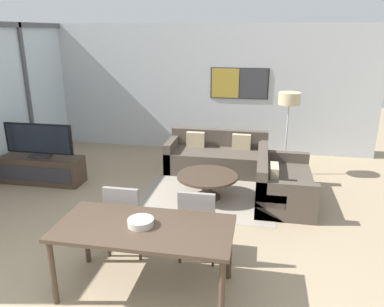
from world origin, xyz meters
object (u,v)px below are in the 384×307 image
object	(u,v)px
sofa_side	(279,185)
fruit_bowl	(141,222)
sofa_main	(217,157)
tv_console	(43,169)
dining_chair_left	(126,215)
coffee_table	(207,181)
dining_table	(144,233)
dining_chair_centre	(198,221)
television	(39,140)
floor_lamp	(289,104)

from	to	relation	value
sofa_side	fruit_bowl	size ratio (longest dim) A/B	5.89
sofa_main	fruit_bowl	xyz separation A→B (m)	(-0.33, -3.76, 0.54)
tv_console	dining_chair_left	xyz separation A→B (m)	(2.31, -1.90, 0.27)
tv_console	sofa_main	world-z (taller)	sofa_main
coffee_table	dining_table	bearing A→B (deg)	-96.80
sofa_main	dining_chair_centre	xyz separation A→B (m)	(0.15, -3.11, 0.25)
sofa_main	tv_console	bearing A→B (deg)	-157.89
dining_table	fruit_bowl	size ratio (longest dim) A/B	6.71
television	fruit_bowl	distance (m)	3.71
dining_chair_left	floor_lamp	xyz separation A→B (m)	(2.03, 3.13, 0.86)
floor_lamp	sofa_main	bearing A→B (deg)	179.68
coffee_table	fruit_bowl	size ratio (longest dim) A/B	3.70
tv_console	dining_table	size ratio (longest dim) A/B	0.82
coffee_table	dining_chair_centre	bearing A→B (deg)	-85.08
dining_chair_centre	fruit_bowl	distance (m)	0.86
sofa_side	dining_table	world-z (taller)	dining_table
sofa_main	sofa_side	xyz separation A→B (m)	(1.16, -1.21, -0.00)
dining_table	dining_chair_centre	distance (m)	0.82
dining_table	fruit_bowl	bearing A→B (deg)	162.68
tv_console	television	xyz separation A→B (m)	(-0.00, 0.00, 0.55)
sofa_main	dining_chair_left	xyz separation A→B (m)	(-0.73, -3.14, 0.25)
dining_chair_centre	coffee_table	bearing A→B (deg)	94.92
television	dining_chair_centre	distance (m)	3.71
tv_console	television	world-z (taller)	television
tv_console	floor_lamp	bearing A→B (deg)	15.81
fruit_bowl	floor_lamp	bearing A→B (deg)	66.62
sofa_side	floor_lamp	bearing A→B (deg)	-6.52
coffee_table	floor_lamp	world-z (taller)	floor_lamp
tv_console	sofa_side	bearing A→B (deg)	0.30
sofa_main	dining_table	bearing A→B (deg)	-94.39
coffee_table	floor_lamp	size ratio (longest dim) A/B	0.63
fruit_bowl	tv_console	bearing A→B (deg)	137.08
tv_console	fruit_bowl	distance (m)	3.75
dining_table	dining_chair_left	distance (m)	0.79
fruit_bowl	sofa_main	bearing A→B (deg)	85.04
tv_console	television	size ratio (longest dim) A/B	1.16
dining_chair_left	dining_chair_centre	xyz separation A→B (m)	(0.88, 0.03, 0.00)
sofa_side	dining_chair_centre	bearing A→B (deg)	151.94
sofa_side	dining_chair_centre	distance (m)	2.16
coffee_table	floor_lamp	bearing A→B (deg)	45.92
dining_table	fruit_bowl	distance (m)	0.12
dining_chair_left	dining_chair_centre	size ratio (longest dim) A/B	1.00
dining_table	tv_console	bearing A→B (deg)	137.33
fruit_bowl	dining_table	bearing A→B (deg)	-17.32
sofa_main	sofa_side	bearing A→B (deg)	-46.31
sofa_main	coffee_table	world-z (taller)	sofa_main
television	sofa_side	xyz separation A→B (m)	(4.20, 0.02, -0.53)
sofa_main	dining_chair_centre	distance (m)	3.12
sofa_main	television	bearing A→B (deg)	-157.91
dining_chair_left	dining_chair_centre	bearing A→B (deg)	2.01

